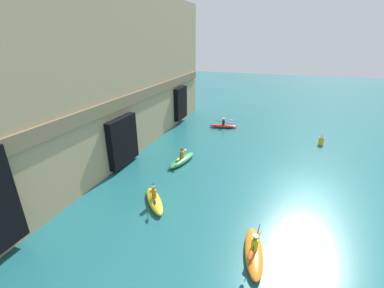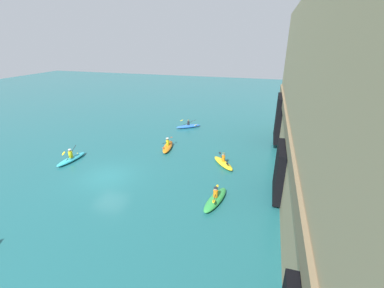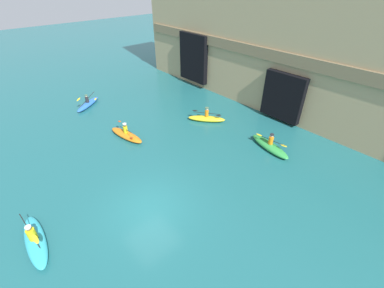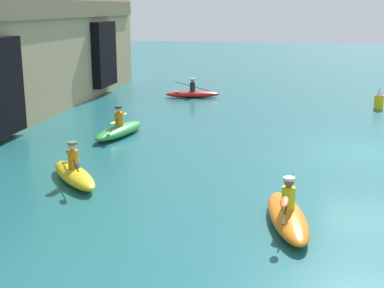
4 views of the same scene
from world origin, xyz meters
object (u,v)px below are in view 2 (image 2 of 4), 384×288
(kayak_yellow, at_px, (223,163))
(kayak_orange, at_px, (168,146))
(kayak_green, at_px, (215,199))
(kayak_blue, at_px, (188,126))
(kayak_cyan, at_px, (71,159))

(kayak_yellow, xyz_separation_m, kayak_orange, (-2.08, -6.05, -0.01))
(kayak_green, distance_m, kayak_orange, 10.09)
(kayak_yellow, distance_m, kayak_blue, 10.78)
(kayak_yellow, xyz_separation_m, kayak_green, (5.63, 0.46, 0.00))
(kayak_yellow, bearing_deg, kayak_cyan, 63.01)
(kayak_yellow, distance_m, kayak_cyan, 13.79)
(kayak_orange, xyz_separation_m, kayak_blue, (-6.89, 0.07, -0.02))
(kayak_yellow, xyz_separation_m, kayak_blue, (-8.97, -5.98, -0.03))
(kayak_green, height_order, kayak_orange, kayak_green)
(kayak_cyan, xyz_separation_m, kayak_blue, (-12.01, 7.47, -0.00))
(kayak_cyan, bearing_deg, kayak_green, 84.71)
(kayak_blue, bearing_deg, kayak_orange, 53.88)
(kayak_cyan, bearing_deg, kayak_orange, 129.92)
(kayak_green, bearing_deg, kayak_blue, -144.11)
(kayak_yellow, relative_size, kayak_blue, 0.93)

